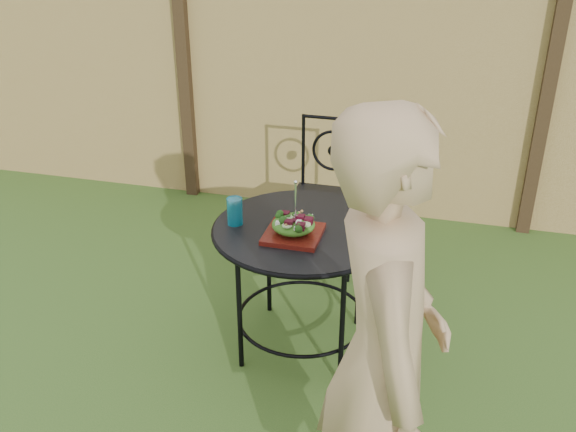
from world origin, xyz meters
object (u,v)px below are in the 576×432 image
Objects in this scene: patio_table at (303,251)px; diner at (383,359)px; salad_plate at (293,234)px; patio_chair at (327,190)px.

patio_table is 1.25m from diner.
salad_plate is at bearing 16.45° from diner.
salad_plate is at bearing -102.38° from patio_table.
patio_chair is at bearing 3.47° from diner.
salad_plate is at bearing -87.71° from patio_chair.
patio_table is 0.53× the size of diner.
patio_table is 3.42× the size of salad_plate.
diner is 1.14m from salad_plate.
patio_chair is 0.55× the size of diner.
patio_chair reaches higher than patio_table.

